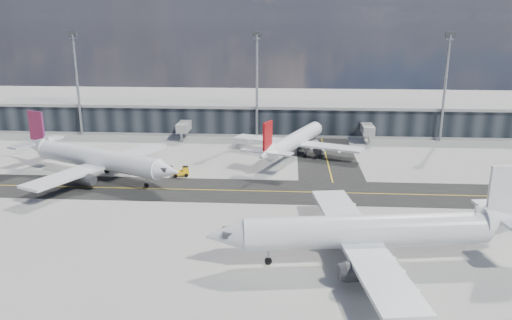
% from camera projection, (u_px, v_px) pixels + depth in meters
% --- Properties ---
extents(ground, '(300.00, 300.00, 0.00)m').
position_uv_depth(ground, '(240.00, 198.00, 93.15)').
color(ground, gray).
rests_on(ground, ground).
extents(taxiway_lanes, '(180.00, 63.00, 0.03)m').
position_uv_depth(taxiway_lanes, '(264.00, 180.00, 103.20)').
color(taxiway_lanes, black).
rests_on(taxiway_lanes, ground).
extents(terminal_concourse, '(152.00, 19.80, 8.80)m').
position_uv_depth(terminal_concourse, '(259.00, 119.00, 144.71)').
color(terminal_concourse, black).
rests_on(terminal_concourse, ground).
extents(floodlight_masts, '(102.50, 0.70, 28.90)m').
position_uv_depth(floodlight_masts, '(257.00, 82.00, 134.89)').
color(floodlight_masts, gray).
rests_on(floodlight_masts, ground).
extents(airliner_af, '(40.55, 34.98, 12.63)m').
position_uv_depth(airliner_af, '(96.00, 158.00, 103.87)').
color(airliner_af, white).
rests_on(airliner_af, ground).
extents(airliner_redtail, '(31.88, 36.85, 11.36)m').
position_uv_depth(airliner_redtail, '(294.00, 141.00, 120.33)').
color(airliner_redtail, white).
rests_on(airliner_redtail, ground).
extents(airliner_near, '(44.90, 38.42, 13.30)m').
position_uv_depth(airliner_near, '(371.00, 231.00, 67.91)').
color(airliner_near, silver).
rests_on(airliner_near, ground).
extents(baggage_tug, '(3.71, 2.50, 2.13)m').
position_uv_depth(baggage_tug, '(182.00, 171.00, 105.45)').
color(baggage_tug, yellow).
rests_on(baggage_tug, ground).
extents(service_van, '(3.42, 5.68, 1.47)m').
position_uv_depth(service_van, '(313.00, 140.00, 134.18)').
color(service_van, white).
rests_on(service_van, ground).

